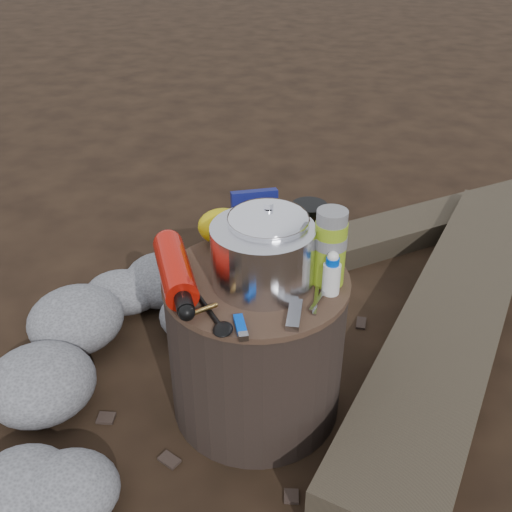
# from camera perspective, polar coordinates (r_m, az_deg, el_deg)

# --- Properties ---
(ground) EXTENTS (60.00, 60.00, 0.00)m
(ground) POSITION_cam_1_polar(r_m,az_deg,el_deg) (1.68, -0.00, -14.03)
(ground) COLOR black
(ground) RESTS_ON ground
(stump) EXTENTS (0.45, 0.45, 0.42)m
(stump) POSITION_cam_1_polar(r_m,az_deg,el_deg) (1.54, -0.00, -8.62)
(stump) COLOR black
(stump) RESTS_ON ground
(rock_ring) EXTENTS (0.44, 0.96, 0.19)m
(rock_ring) POSITION_cam_1_polar(r_m,az_deg,el_deg) (1.72, -13.78, -9.51)
(rock_ring) COLOR slate
(rock_ring) RESTS_ON ground
(log_main) EXTENTS (0.86, 1.66, 0.14)m
(log_main) POSITION_cam_1_polar(r_m,az_deg,el_deg) (1.95, 18.68, -5.90)
(log_main) COLOR #352E22
(log_main) RESTS_ON ground
(log_small) EXTENTS (0.99, 0.75, 0.09)m
(log_small) POSITION_cam_1_polar(r_m,az_deg,el_deg) (2.56, 17.04, 3.25)
(log_small) COLOR #352E22
(log_small) RESTS_ON ground
(foil_windscreen) EXTENTS (0.24, 0.24, 0.15)m
(foil_windscreen) POSITION_cam_1_polar(r_m,az_deg,el_deg) (1.36, 0.65, 0.09)
(foil_windscreen) COLOR silver
(foil_windscreen) RESTS_ON stump
(camping_pot) EXTENTS (0.19, 0.19, 0.19)m
(camping_pot) POSITION_cam_1_polar(r_m,az_deg,el_deg) (1.38, 1.18, 1.33)
(camping_pot) COLOR white
(camping_pot) RESTS_ON stump
(fuel_bottle) EXTENTS (0.19, 0.32, 0.08)m
(fuel_bottle) POSITION_cam_1_polar(r_m,az_deg,el_deg) (1.39, -7.89, -1.29)
(fuel_bottle) COLOR red
(fuel_bottle) RESTS_ON stump
(thermos) EXTENTS (0.08, 0.08, 0.19)m
(thermos) POSITION_cam_1_polar(r_m,az_deg,el_deg) (1.36, 7.20, 0.78)
(thermos) COLOR #89AC1E
(thermos) RESTS_ON stump
(travel_mug) EXTENTS (0.09, 0.09, 0.13)m
(travel_mug) POSITION_cam_1_polar(r_m,az_deg,el_deg) (1.51, 5.11, 2.78)
(travel_mug) COLOR black
(travel_mug) RESTS_ON stump
(stuff_sack) EXTENTS (0.14, 0.11, 0.09)m
(stuff_sack) POSITION_cam_1_polar(r_m,az_deg,el_deg) (1.54, -3.13, 2.86)
(stuff_sack) COLOR #D3BC0C
(stuff_sack) RESTS_ON stump
(food_pouch) EXTENTS (0.12, 0.06, 0.15)m
(food_pouch) POSITION_cam_1_polar(r_m,az_deg,el_deg) (1.52, -0.10, 3.62)
(food_pouch) COLOR #0D1258
(food_pouch) RESTS_ON stump
(lighter) EXTENTS (0.04, 0.08, 0.01)m
(lighter) POSITION_cam_1_polar(r_m,az_deg,el_deg) (1.26, -1.55, -6.69)
(lighter) COLOR #0143D1
(lighter) RESTS_ON stump
(multitool) EXTENTS (0.03, 0.10, 0.01)m
(multitool) POSITION_cam_1_polar(r_m,az_deg,el_deg) (1.29, 3.74, -5.72)
(multitool) COLOR #9D9DA2
(multitool) RESTS_ON stump
(pot_grabber) EXTENTS (0.05, 0.12, 0.01)m
(pot_grabber) POSITION_cam_1_polar(r_m,az_deg,el_deg) (1.34, 5.85, -4.17)
(pot_grabber) COLOR #9D9DA2
(pot_grabber) RESTS_ON stump
(spork) EXTENTS (0.12, 0.16, 0.01)m
(spork) POSITION_cam_1_polar(r_m,az_deg,el_deg) (1.31, -4.66, -5.19)
(spork) COLOR black
(spork) RESTS_ON stump
(squeeze_bottle) EXTENTS (0.04, 0.04, 0.10)m
(squeeze_bottle) POSITION_cam_1_polar(r_m,az_deg,el_deg) (1.35, 7.36, -1.84)
(squeeze_bottle) COLOR white
(squeeze_bottle) RESTS_ON stump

